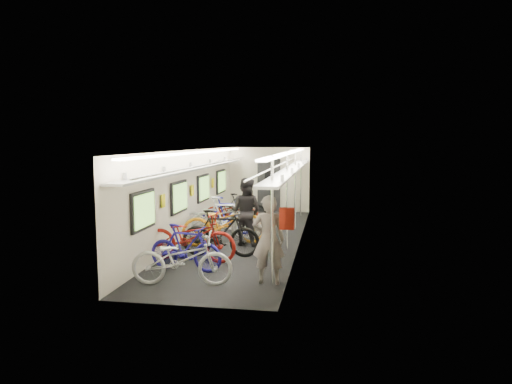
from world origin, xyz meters
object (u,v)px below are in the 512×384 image
(bicycle_0, at_px, (182,259))
(passenger_near, at_px, (269,240))
(bicycle_1, at_px, (185,248))
(backpack, at_px, (287,219))
(passenger_mid, at_px, (246,212))

(bicycle_0, distance_m, passenger_near, 1.64)
(bicycle_1, bearing_deg, backpack, -100.73)
(bicycle_0, bearing_deg, passenger_near, -82.87)
(backpack, bearing_deg, bicycle_1, 159.97)
(backpack, bearing_deg, passenger_mid, 112.68)
(passenger_mid, bearing_deg, bicycle_0, 96.77)
(passenger_near, distance_m, backpack, 0.63)
(bicycle_0, bearing_deg, passenger_mid, -15.63)
(bicycle_1, distance_m, passenger_mid, 2.64)
(bicycle_1, relative_size, passenger_near, 0.96)
(passenger_near, relative_size, backpack, 4.37)
(bicycle_0, distance_m, bicycle_1, 0.93)
(bicycle_0, xyz_separation_m, bicycle_1, (-0.23, 0.90, -0.01))
(passenger_mid, height_order, backpack, passenger_mid)
(passenger_near, height_order, backpack, passenger_near)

